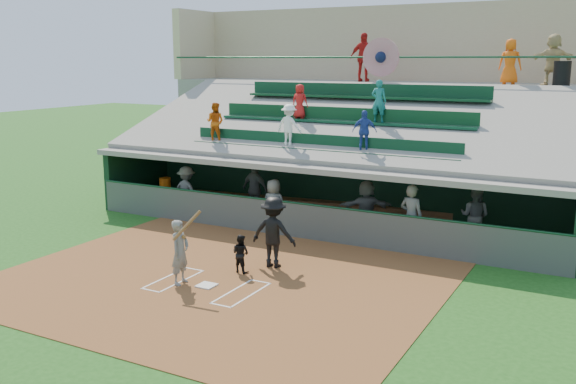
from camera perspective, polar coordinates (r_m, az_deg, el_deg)
The scene contains 23 objects.
ground at distance 16.19m, azimuth -7.25°, elevation -8.35°, with size 100.00×100.00×0.00m, color #1B4E16.
dirt_slab at distance 16.57m, azimuth -6.24°, elevation -7.81°, with size 11.00×9.00×0.02m, color brown.
home_plate at distance 16.17m, azimuth -7.25°, elevation -8.24°, with size 0.43×0.43×0.03m, color silver.
batters_box_chalk at distance 16.18m, azimuth -7.25°, elevation -8.28°, with size 2.65×1.85×0.01m.
dugout_floor at distance 21.77m, azimuth 3.09°, elevation -2.95°, with size 16.00×3.50×0.04m, color gray.
concourse_slab at distance 27.51m, azimuth 9.15°, elevation 4.85°, with size 20.00×3.00×4.60m, color gray.
grandstand at distance 24.73m, azimuth 6.84°, elevation 4.06°, with size 20.40×10.40×7.80m.
batter_at_plate at distance 16.19m, azimuth -9.56°, elevation -5.26°, with size 0.85×0.73×1.95m.
catcher at distance 16.95m, azimuth -4.23°, elevation -5.47°, with size 0.49×0.38×1.01m, color black.
home_umpire at distance 17.23m, azimuth -1.29°, elevation -3.59°, with size 1.24×0.71×1.92m, color black.
dugout_bench at distance 22.88m, azimuth 4.77°, elevation -1.55°, with size 16.36×0.49×0.49m, color #925B35.
white_table at distance 24.69m, azimuth -11.01°, elevation -0.51°, with size 0.78×0.59×0.69m, color silver.
water_cooler at distance 24.58m, azimuth -10.87°, elevation 0.76°, with size 0.43×0.43×0.43m, color #D95A0C.
dugout_player_a at distance 23.19m, azimuth -9.00°, elevation 0.11°, with size 1.13×0.65×1.75m, color #595B56.
dugout_player_b at distance 22.81m, azimuth -2.93°, elevation 0.27°, with size 1.13×0.47×1.92m, color #585A55.
dugout_player_c at distance 20.80m, azimuth -1.28°, elevation -1.16°, with size 0.83×0.54×1.70m, color #5A5D58.
dugout_player_d at distance 20.31m, azimuth 6.96°, elevation -1.43°, with size 1.66×0.53×1.79m, color #5F615B.
dugout_player_e at distance 19.01m, azimuth 10.90°, elevation -2.22°, with size 0.71×0.47×1.95m, color #555752.
dugout_player_f at distance 19.91m, azimuth 16.26°, elevation -2.05°, with size 0.88×0.69×1.82m, color #555853.
trash_bin at distance 24.69m, azimuth 23.17°, elevation 9.66°, with size 0.58×0.58×0.87m, color black.
concourse_staff_a at distance 27.30m, azimuth 6.78°, elevation 11.81°, with size 1.17×0.49×2.00m, color #AE1713.
concourse_staff_b at distance 25.16m, azimuth 19.14°, elevation 10.88°, with size 0.81×0.53×1.66m, color #EE5B0E.
concourse_staff_c at distance 25.29m, azimuth 22.48°, elevation 10.83°, with size 1.69×0.54×1.83m, color tan.
Camera 1 is at (8.90, -12.33, 5.54)m, focal length 40.00 mm.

